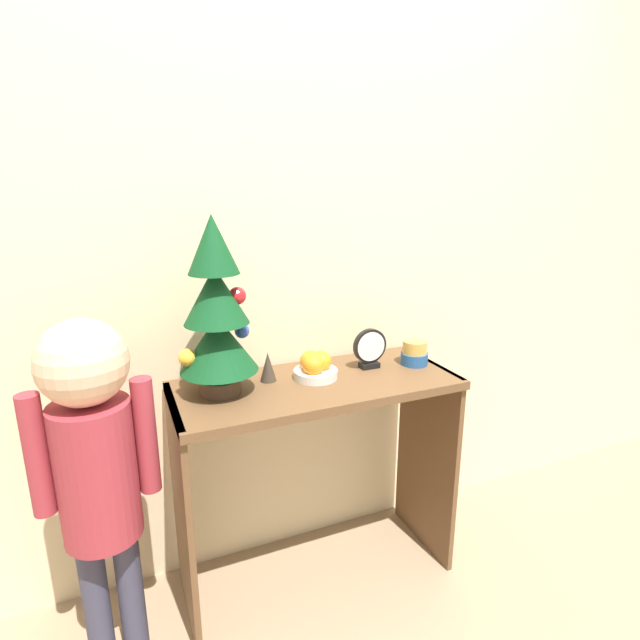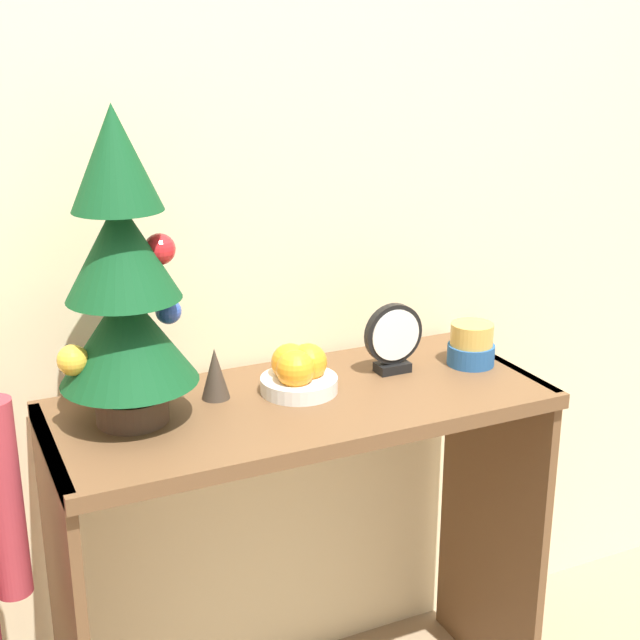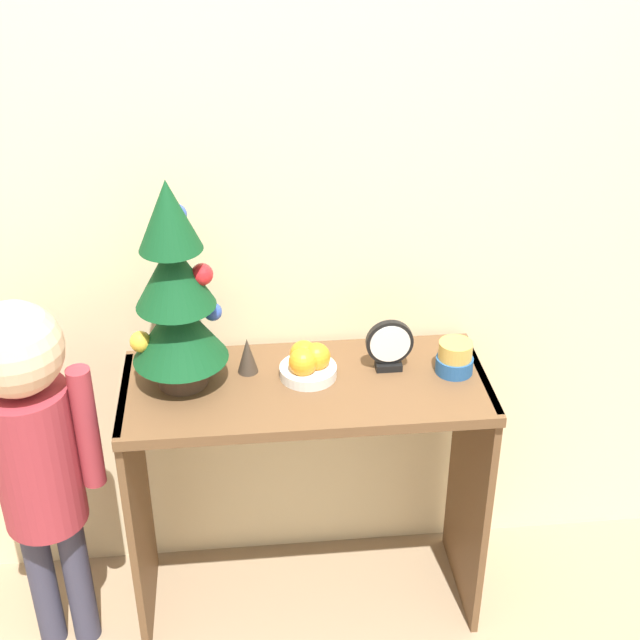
# 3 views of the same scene
# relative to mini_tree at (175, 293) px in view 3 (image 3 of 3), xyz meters

# --- Properties ---
(back_wall) EXTENTS (7.00, 0.05, 2.50)m
(back_wall) POSITION_rel_mini_tree_xyz_m (0.32, 0.22, 0.19)
(back_wall) COLOR beige
(back_wall) RESTS_ON ground_plane
(console_table) EXTENTS (0.97, 0.42, 0.79)m
(console_table) POSITION_rel_mini_tree_xyz_m (0.32, -0.03, -0.47)
(console_table) COLOR brown
(console_table) RESTS_ON ground_plane
(mini_tree) EXTENTS (0.25, 0.25, 0.57)m
(mini_tree) POSITION_rel_mini_tree_xyz_m (0.00, 0.00, 0.00)
(mini_tree) COLOR #4C3828
(mini_tree) RESTS_ON console_table
(fruit_bowl) EXTENTS (0.15, 0.15, 0.09)m
(fruit_bowl) POSITION_rel_mini_tree_xyz_m (0.33, -0.00, -0.23)
(fruit_bowl) COLOR silver
(fruit_bowl) RESTS_ON console_table
(singing_bowl) EXTENTS (0.10, 0.10, 0.09)m
(singing_bowl) POSITION_rel_mini_tree_xyz_m (0.72, -0.02, -0.23)
(singing_bowl) COLOR #235189
(singing_bowl) RESTS_ON console_table
(desk_clock) EXTENTS (0.13, 0.04, 0.15)m
(desk_clock) POSITION_rel_mini_tree_xyz_m (0.55, 0.01, -0.20)
(desk_clock) COLOR black
(desk_clock) RESTS_ON console_table
(figurine) EXTENTS (0.06, 0.06, 0.10)m
(figurine) POSITION_rel_mini_tree_xyz_m (0.17, 0.04, -0.22)
(figurine) COLOR #382D23
(figurine) RESTS_ON console_table
(child_figure) EXTENTS (0.34, 0.24, 1.10)m
(child_figure) POSITION_rel_mini_tree_xyz_m (-0.38, -0.11, -0.34)
(child_figure) COLOR #38384C
(child_figure) RESTS_ON ground_plane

